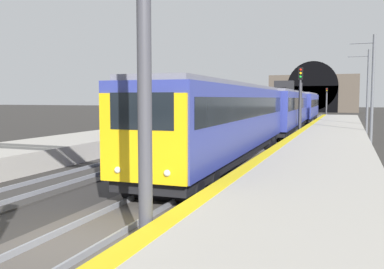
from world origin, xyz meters
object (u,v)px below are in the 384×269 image
(train_adjacent_platform, at_px, (235,109))
(railway_signal_mid, at_px, (300,96))
(train_main_approaching, at_px, (284,109))
(railway_signal_far, at_px, (327,100))
(catenary_mast_far, at_px, (372,88))
(catenary_mast_near, at_px, (367,91))

(train_adjacent_platform, bearing_deg, railway_signal_mid, -118.43)
(train_main_approaching, relative_size, railway_signal_mid, 9.85)
(railway_signal_far, bearing_deg, railway_signal_mid, 0.00)
(catenary_mast_far, bearing_deg, railway_signal_mid, 56.93)
(train_main_approaching, xyz_separation_m, train_adjacent_platform, (0.60, 4.91, -0.07))
(railway_signal_mid, xyz_separation_m, railway_signal_far, (45.03, -0.00, -0.49))
(train_main_approaching, height_order, catenary_mast_far, catenary_mast_far)
(train_main_approaching, xyz_separation_m, railway_signal_mid, (-3.09, -1.83, 1.24))
(catenary_mast_near, height_order, catenary_mast_far, catenary_mast_far)
(train_main_approaching, bearing_deg, catenary_mast_near, 102.42)
(railway_signal_far, relative_size, catenary_mast_far, 0.66)
(catenary_mast_near, bearing_deg, catenary_mast_far, -179.96)
(train_adjacent_platform, distance_m, railway_signal_far, 41.90)
(railway_signal_mid, relative_size, catenary_mast_far, 0.75)
(railway_signal_mid, relative_size, railway_signal_far, 1.14)
(train_main_approaching, xyz_separation_m, railway_signal_far, (41.94, -1.83, 0.74))
(train_main_approaching, xyz_separation_m, catenary_mast_near, (1.78, -7.32, 1.65))
(catenary_mast_near, bearing_deg, railway_signal_mid, 131.62)
(train_main_approaching, distance_m, catenary_mast_far, 10.06)
(train_adjacent_platform, bearing_deg, train_main_approaching, -96.64)
(railway_signal_far, distance_m, catenary_mast_near, 40.54)
(train_adjacent_platform, relative_size, catenary_mast_far, 4.75)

